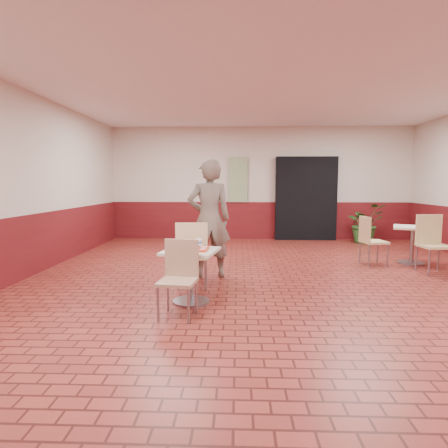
{
  "coord_description": "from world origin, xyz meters",
  "views": [
    {
      "loc": [
        -0.6,
        -5.12,
        1.51
      ],
      "look_at": [
        -0.79,
        -0.01,
        0.95
      ],
      "focal_mm": 30.0,
      "sensor_mm": 36.0,
      "label": 1
    }
  ],
  "objects_px": {
    "long_john_donut": "(195,247)",
    "second_table": "(412,239)",
    "chair_main_front": "(179,274)",
    "chair_second_front": "(432,240)",
    "chair_main_back": "(192,252)",
    "paper_cup": "(199,243)",
    "serving_tray": "(191,249)",
    "customer": "(209,219)",
    "chair_second_left": "(370,238)",
    "potted_plant": "(365,223)",
    "ring_donut": "(182,246)",
    "main_table": "(191,267)"
  },
  "relations": [
    {
      "from": "serving_tray",
      "to": "potted_plant",
      "type": "distance_m",
      "value": 6.22
    },
    {
      "from": "customer",
      "to": "chair_second_front",
      "type": "relative_size",
      "value": 1.93
    },
    {
      "from": "second_table",
      "to": "potted_plant",
      "type": "height_order",
      "value": "potted_plant"
    },
    {
      "from": "long_john_donut",
      "to": "chair_second_left",
      "type": "height_order",
      "value": "chair_second_left"
    },
    {
      "from": "chair_main_front",
      "to": "chair_second_front",
      "type": "bearing_deg",
      "value": 37.16
    },
    {
      "from": "chair_main_back",
      "to": "long_john_donut",
      "type": "relative_size",
      "value": 6.78
    },
    {
      "from": "chair_main_front",
      "to": "chair_main_back",
      "type": "distance_m",
      "value": 1.1
    },
    {
      "from": "main_table",
      "to": "chair_main_back",
      "type": "xyz_separation_m",
      "value": [
        -0.06,
        0.63,
        0.08
      ]
    },
    {
      "from": "long_john_donut",
      "to": "second_table",
      "type": "distance_m",
      "value": 4.56
    },
    {
      "from": "second_table",
      "to": "chair_second_front",
      "type": "height_order",
      "value": "chair_second_front"
    },
    {
      "from": "paper_cup",
      "to": "chair_main_front",
      "type": "bearing_deg",
      "value": -106.79
    },
    {
      "from": "main_table",
      "to": "chair_second_front",
      "type": "relative_size",
      "value": 0.69
    },
    {
      "from": "chair_main_front",
      "to": "serving_tray",
      "type": "height_order",
      "value": "chair_main_front"
    },
    {
      "from": "customer",
      "to": "potted_plant",
      "type": "bearing_deg",
      "value": -148.37
    },
    {
      "from": "chair_main_front",
      "to": "second_table",
      "type": "bearing_deg",
      "value": 44.22
    },
    {
      "from": "chair_second_left",
      "to": "potted_plant",
      "type": "distance_m",
      "value": 2.67
    },
    {
      "from": "chair_main_back",
      "to": "customer",
      "type": "distance_m",
      "value": 0.81
    },
    {
      "from": "serving_tray",
      "to": "ring_donut",
      "type": "relative_size",
      "value": 4.36
    },
    {
      "from": "long_john_donut",
      "to": "customer",
      "type": "bearing_deg",
      "value": 87.2
    },
    {
      "from": "customer",
      "to": "potted_plant",
      "type": "relative_size",
      "value": 1.88
    },
    {
      "from": "chair_main_front",
      "to": "serving_tray",
      "type": "xyz_separation_m",
      "value": [
        0.07,
        0.47,
        0.21
      ]
    },
    {
      "from": "main_table",
      "to": "second_table",
      "type": "xyz_separation_m",
      "value": [
        3.87,
        2.45,
        0.02
      ]
    },
    {
      "from": "chair_second_front",
      "to": "customer",
      "type": "bearing_deg",
      "value": -176.79
    },
    {
      "from": "ring_donut",
      "to": "paper_cup",
      "type": "distance_m",
      "value": 0.22
    },
    {
      "from": "ring_donut",
      "to": "long_john_donut",
      "type": "distance_m",
      "value": 0.21
    },
    {
      "from": "customer",
      "to": "paper_cup",
      "type": "distance_m",
      "value": 1.23
    },
    {
      "from": "chair_main_back",
      "to": "main_table",
      "type": "bearing_deg",
      "value": 91.74
    },
    {
      "from": "serving_tray",
      "to": "ring_donut",
      "type": "xyz_separation_m",
      "value": [
        -0.12,
        0.03,
        0.03
      ]
    },
    {
      "from": "chair_second_front",
      "to": "chair_main_front",
      "type": "bearing_deg",
      "value": -154.4
    },
    {
      "from": "main_table",
      "to": "chair_second_left",
      "type": "bearing_deg",
      "value": 37.64
    },
    {
      "from": "main_table",
      "to": "chair_second_left",
      "type": "relative_size",
      "value": 0.76
    },
    {
      "from": "serving_tray",
      "to": "customer",
      "type": "bearing_deg",
      "value": 84.09
    },
    {
      "from": "long_john_donut",
      "to": "second_table",
      "type": "xyz_separation_m",
      "value": [
        3.8,
        2.52,
        -0.25
      ]
    },
    {
      "from": "paper_cup",
      "to": "potted_plant",
      "type": "xyz_separation_m",
      "value": [
        3.71,
        4.83,
        -0.25
      ]
    },
    {
      "from": "chair_main_front",
      "to": "potted_plant",
      "type": "bearing_deg",
      "value": 61.9
    },
    {
      "from": "chair_main_front",
      "to": "serving_tray",
      "type": "distance_m",
      "value": 0.52
    },
    {
      "from": "long_john_donut",
      "to": "chair_main_back",
      "type": "bearing_deg",
      "value": 100.41
    },
    {
      "from": "chair_second_left",
      "to": "serving_tray",
      "type": "bearing_deg",
      "value": 119.46
    },
    {
      "from": "main_table",
      "to": "ring_donut",
      "type": "relative_size",
      "value": 6.87
    },
    {
      "from": "paper_cup",
      "to": "second_table",
      "type": "distance_m",
      "value": 4.46
    },
    {
      "from": "chair_main_back",
      "to": "paper_cup",
      "type": "distance_m",
      "value": 0.6
    },
    {
      "from": "customer",
      "to": "serving_tray",
      "type": "height_order",
      "value": "customer"
    },
    {
      "from": "ring_donut",
      "to": "second_table",
      "type": "xyz_separation_m",
      "value": [
        3.98,
        2.43,
        -0.25
      ]
    },
    {
      "from": "second_table",
      "to": "chair_second_left",
      "type": "relative_size",
      "value": 0.78
    },
    {
      "from": "long_john_donut",
      "to": "chair_second_left",
      "type": "bearing_deg",
      "value": 39.04
    },
    {
      "from": "serving_tray",
      "to": "ring_donut",
      "type": "height_order",
      "value": "ring_donut"
    },
    {
      "from": "serving_tray",
      "to": "chair_second_left",
      "type": "distance_m",
      "value": 3.85
    },
    {
      "from": "long_john_donut",
      "to": "second_table",
      "type": "height_order",
      "value": "long_john_donut"
    },
    {
      "from": "chair_main_back",
      "to": "paper_cup",
      "type": "bearing_deg",
      "value": 102.08
    },
    {
      "from": "long_john_donut",
      "to": "paper_cup",
      "type": "relative_size",
      "value": 1.43
    }
  ]
}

